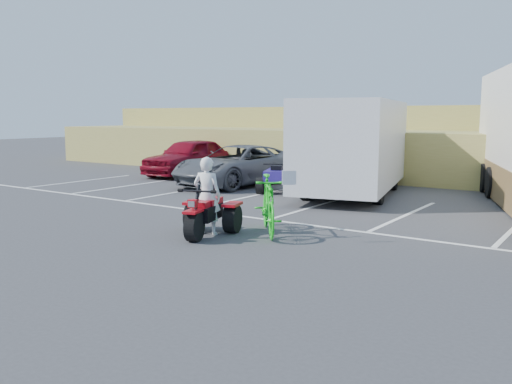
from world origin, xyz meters
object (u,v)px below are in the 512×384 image
Objects in this scene: rider at (207,196)px; grey_pickup at (238,165)px; cargo_trailer at (353,144)px; green_dirt_bike at (268,205)px; red_car at (189,157)px; red_trike_atv at (205,236)px; quad_atv_blue at (277,192)px; quad_atv_green at (327,195)px.

grey_pickup is at bearing -75.49° from rider.
rider is 0.25× the size of cargo_trailer.
green_dirt_bike is 0.40× the size of grey_pickup.
rider is 0.36× the size of red_car.
red_trike_atv is 0.89m from rider.
red_car is 8.73m from cargo_trailer.
red_trike_atv is at bearing -52.13° from grey_pickup.
rider is at bearing -93.81° from quad_atv_blue.
cargo_trailer reaches higher than quad_atv_blue.
red_car is (-9.55, 8.15, 0.16)m from green_dirt_bike.
green_dirt_bike is 1.36× the size of quad_atv_blue.
red_trike_atv is at bearing -103.76° from cargo_trailer.
green_dirt_bike is at bearing -82.50° from quad_atv_blue.
grey_pickup is 0.77× the size of cargo_trailer.
rider is at bearing -51.88° from grey_pickup.
quad_atv_green is at bearing -15.78° from red_car.
rider is at bearing -94.51° from quad_atv_green.
red_car is at bearing 164.11° from grey_pickup.
red_trike_atv is 7.12m from quad_atv_green.
red_trike_atv is at bearing -176.53° from green_dirt_bike.
red_trike_atv is 0.35× the size of red_car.
quad_atv_green is (7.89, -2.02, -0.82)m from red_car.
green_dirt_bike reaches higher than quad_atv_blue.
cargo_trailer reaches higher than rider.
green_dirt_bike reaches higher than quad_atv_green.
rider reaches higher than green_dirt_bike.
red_trike_atv reaches higher than quad_atv_blue.
rider is 7.03m from quad_atv_blue.
red_trike_atv is 0.24× the size of cargo_trailer.
quad_atv_blue is (-2.34, 6.73, 0.00)m from red_trike_atv.
cargo_trailer is (4.72, 0.11, 0.94)m from grey_pickup.
quad_atv_blue reaches higher than quad_atv_green.
red_trike_atv is at bearing -93.85° from quad_atv_blue.
quad_atv_green is at bearing -0.07° from grey_pickup.
red_trike_atv is 7.84m from cargo_trailer.
quad_atv_green is at bearing -153.82° from cargo_trailer.
green_dirt_bike is 0.46× the size of red_car.
grey_pickup is at bearing 137.51° from quad_atv_blue.
cargo_trailer is at bearing -108.29° from rider.
cargo_trailer is at bearing 72.07° from red_trike_atv.
quad_atv_blue is (-2.42, -0.92, -1.70)m from cargo_trailer.
red_car is at bearing -64.07° from rider.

